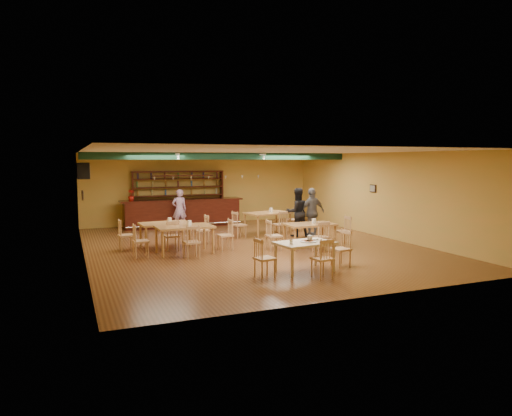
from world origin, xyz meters
name	(u,v)px	position (x,y,z in m)	size (l,w,h in m)	color
floor	(252,246)	(0.00, 0.00, 0.00)	(12.00, 12.00, 0.00)	#573118
ceiling_beam	(223,156)	(0.00, 2.80, 2.87)	(10.00, 0.30, 0.25)	#103220
track_rail_left	(171,154)	(-1.80, 3.40, 2.94)	(0.05, 2.50, 0.05)	silver
track_rail_right	(253,155)	(1.40, 3.40, 2.94)	(0.05, 2.50, 0.05)	silver
ac_unit	(84,171)	(-4.80, 4.20, 2.35)	(0.34, 0.70, 0.48)	silver
picture_left	(82,195)	(-4.97, 1.00, 1.70)	(0.04, 0.34, 0.28)	black
picture_right	(373,188)	(4.97, 0.50, 1.70)	(0.04, 0.34, 0.28)	black
bar_counter	(182,213)	(-1.02, 5.15, 0.56)	(4.97, 0.85, 1.13)	#330F0A
back_bar_hutch	(179,198)	(-1.02, 5.78, 1.14)	(3.85, 0.40, 2.28)	#330F0A
poinsettia	(131,195)	(-3.06, 5.15, 1.35)	(0.25, 0.25, 0.45)	#A8170F
dining_table_a	(165,235)	(-2.56, 0.94, 0.39)	(1.54, 0.92, 0.77)	#A97C3C
dining_table_b	(268,223)	(1.43, 1.99, 0.41)	(1.63, 0.98, 0.82)	#A97C3C
dining_table_c	(185,240)	(-2.24, -0.32, 0.41)	(1.64, 0.98, 0.82)	#A97C3C
dining_table_d	(309,236)	(1.57, -0.95, 0.38)	(1.53, 0.92, 0.77)	#A97C3C
near_table	(305,257)	(-0.05, -3.65, 0.37)	(1.38, 0.89, 0.74)	tan
pizza_tray	(308,241)	(0.05, -3.65, 0.75)	(0.40, 0.40, 0.01)	silver
parmesan_shaker	(291,242)	(-0.49, -3.80, 0.80)	(0.07, 0.07, 0.11)	#EAE5C6
napkin_stack	(313,239)	(0.30, -3.46, 0.76)	(0.20, 0.15, 0.03)	white
pizza_server	(313,240)	(0.20, -3.60, 0.76)	(0.32, 0.09, 0.00)	silver
side_plate	(328,242)	(0.49, -3.85, 0.75)	(0.22, 0.22, 0.01)	white
patron_bar	(179,210)	(-1.33, 4.33, 0.80)	(0.58, 0.38, 1.60)	#9A51B0
patron_right_a	(297,212)	(2.23, 1.19, 0.87)	(0.84, 0.66, 1.74)	black
patron_right_b	(312,212)	(2.77, 1.05, 0.87)	(1.02, 0.42, 1.73)	slate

